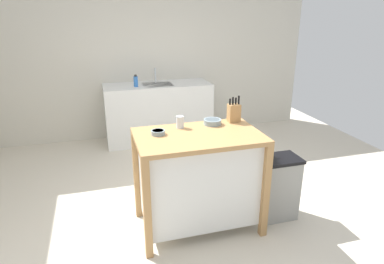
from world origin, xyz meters
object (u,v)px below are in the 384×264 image
knife_block (234,112)px  sink_faucet (155,75)px  kitchen_island (198,176)px  trash_bin (278,187)px  bowl_ceramic_wide (212,122)px  bottle_hand_soap (136,81)px  drinking_cup (180,122)px  bowl_ceramic_small (158,132)px

knife_block → sink_faucet: 2.26m
kitchen_island → trash_bin: 0.81m
bowl_ceramic_wide → bottle_hand_soap: (-0.45, 2.03, 0.02)m
bowl_ceramic_wide → bottle_hand_soap: bearing=102.6°
bottle_hand_soap → knife_block: bearing=-71.4°
kitchen_island → trash_bin: size_ratio=1.74×
knife_block → sink_faucet: knife_block is taller
knife_block → bottle_hand_soap: 2.12m
knife_block → trash_bin: bearing=-41.2°
sink_faucet → drinking_cup: bearing=-94.8°
kitchen_island → bottle_hand_soap: bottle_hand_soap is taller
bowl_ceramic_wide → drinking_cup: size_ratio=1.51×
kitchen_island → knife_block: size_ratio=4.37×
sink_faucet → bottle_hand_soap: bearing=-145.0°
kitchen_island → bottle_hand_soap: size_ratio=6.31×
sink_faucet → bottle_hand_soap: sink_faucet is taller
drinking_cup → sink_faucet: 2.28m
kitchen_island → bowl_ceramic_wide: bearing=46.7°
bowl_ceramic_small → trash_bin: size_ratio=0.19×
drinking_cup → bottle_hand_soap: (-0.14, 2.04, -0.01)m
trash_bin → bottle_hand_soap: size_ratio=3.63×
drinking_cup → sink_faucet: (0.19, 2.27, 0.02)m
knife_block → drinking_cup: 0.54m
knife_block → bottle_hand_soap: bearing=108.6°
bowl_ceramic_wide → bowl_ceramic_small: bearing=-166.5°
trash_bin → sink_faucet: sink_faucet is taller
knife_block → trash_bin: 0.84m
bottle_hand_soap → bowl_ceramic_wide: bearing=-77.4°
kitchen_island → bowl_ceramic_small: (-0.34, 0.09, 0.43)m
bowl_ceramic_small → bowl_ceramic_wide: 0.56m
bowl_ceramic_small → bottle_hand_soap: size_ratio=0.69×
knife_block → bottle_hand_soap: (-0.68, 2.01, -0.05)m
kitchen_island → sink_faucet: size_ratio=4.97×
knife_block → bowl_ceramic_small: knife_block is taller
bowl_ceramic_wide → bottle_hand_soap: size_ratio=0.95×
trash_bin → bottle_hand_soap: 2.62m
kitchen_island → bottle_hand_soap: 2.30m
bowl_ceramic_wide → knife_block: bearing=6.0°
knife_block → bottle_hand_soap: knife_block is taller
knife_block → trash_bin: knife_block is taller
bottle_hand_soap → drinking_cup: bearing=-86.1°
bowl_ceramic_small → trash_bin: 1.29m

